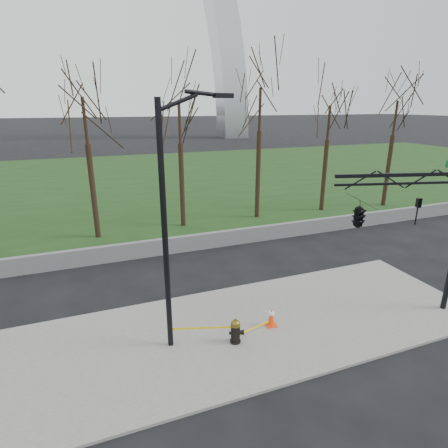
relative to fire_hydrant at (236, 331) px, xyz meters
name	(u,v)px	position (x,y,z in m)	size (l,w,h in m)	color
ground	(246,329)	(0.68, 0.66, -0.52)	(500.00, 500.00, 0.00)	black
sidewalk	(246,328)	(0.68, 0.66, -0.47)	(18.00, 6.00, 0.10)	slate
grass_strip	(134,179)	(0.68, 30.66, -0.49)	(120.00, 40.00, 0.06)	#173613
guardrail	(187,243)	(0.68, 8.66, -0.07)	(60.00, 0.30, 0.90)	#59595B
tree_row	(138,158)	(-1.15, 12.66, 4.22)	(42.35, 4.00, 9.47)	black
fire_hydrant	(236,331)	(0.00, 0.00, 0.00)	(0.56, 0.39, 0.91)	black
traffic_cone	(271,317)	(1.59, 0.44, -0.06)	(0.40, 0.40, 0.72)	#FF3D0D
street_light	(171,213)	(-1.88, 0.68, 4.18)	(2.39, 0.46, 8.21)	black
traffic_signal_mast	(379,213)	(5.43, -0.12, 3.63)	(4.95, 2.54, 6.00)	black
caution_tape	(226,328)	(-0.26, 0.28, 0.01)	(3.69, 0.66, 0.46)	yellow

